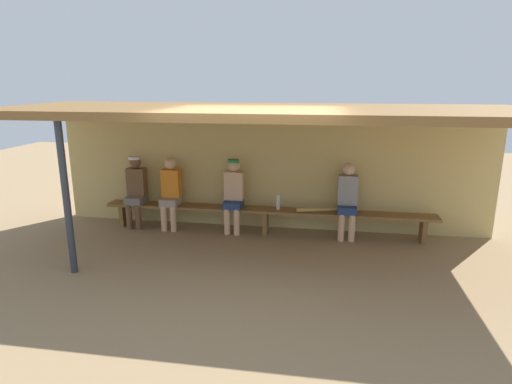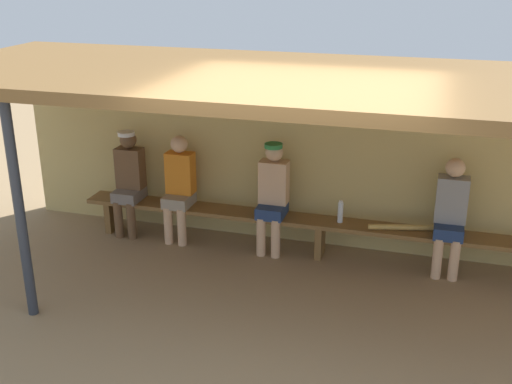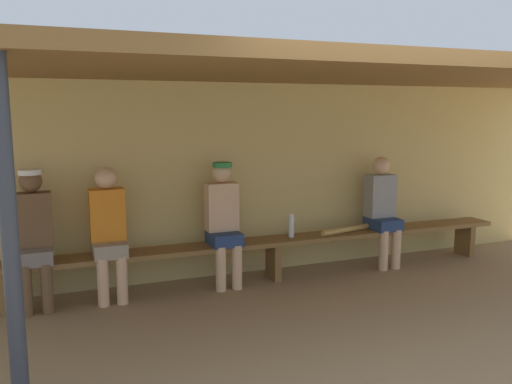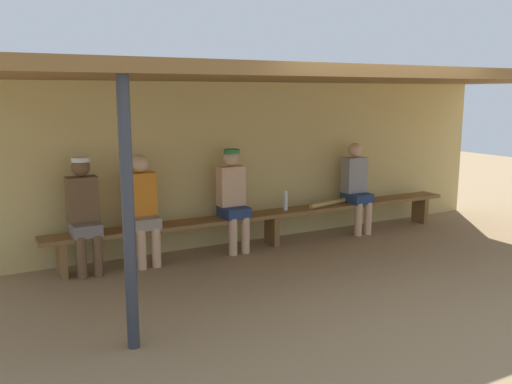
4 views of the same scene
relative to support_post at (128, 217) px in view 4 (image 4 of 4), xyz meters
The scene contains 11 objects.
ground_plane 2.81m from the support_post, 12.30° to the left, with size 24.00×24.00×0.00m, color #937754.
back_wall 3.59m from the support_post, 45.32° to the left, with size 8.00×0.20×2.20m, color tan.
dugout_roof 3.04m from the support_post, 26.36° to the left, with size 8.00×2.80×0.12m, color brown.
support_post is the anchor object (origin of this frame).
bench 3.36m from the support_post, 39.78° to the left, with size 6.00×0.36×0.46m.
player_rightmost 2.26m from the support_post, 70.79° to the left, with size 0.34×0.42×1.34m.
player_with_sunglasses 2.13m from the support_post, 88.69° to the left, with size 0.34×0.42×1.34m.
player_shirtless_tan 2.88m from the support_post, 47.44° to the left, with size 0.34×0.42×1.34m.
player_in_blue 4.50m from the support_post, 27.95° to the left, with size 0.34×0.42×1.34m.
water_bottle_blue 3.50m from the support_post, 37.59° to the left, with size 0.06×0.06×0.27m.
baseball_bat 4.14m from the support_post, 30.87° to the left, with size 0.07×0.07×0.87m, color tan.
Camera 4 is at (-3.60, -4.67, 2.06)m, focal length 37.93 mm.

